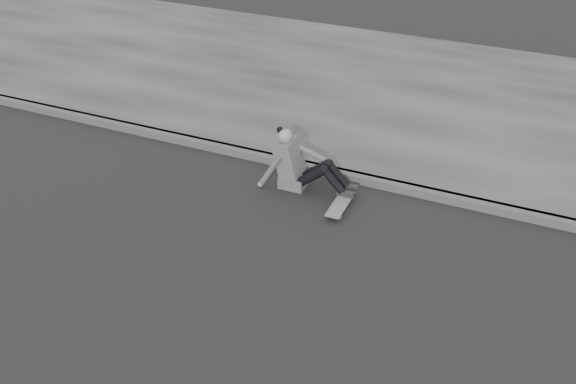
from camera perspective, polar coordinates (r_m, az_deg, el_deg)
name	(u,v)px	position (r m, az deg, el deg)	size (l,w,h in m)	color
ground	(262,286)	(7.38, -2.28, -8.38)	(80.00, 80.00, 0.00)	black
curb	(339,174)	(9.28, 4.55, 1.63)	(24.00, 0.16, 0.12)	#494949
sidewalk	(395,94)	(11.87, 9.51, 8.59)	(24.00, 6.00, 0.12)	#3E3E3E
skateboard	(341,203)	(8.63, 4.77, -0.95)	(0.20, 0.78, 0.09)	gray
seated_woman	(298,165)	(8.89, 0.92, 2.46)	(1.38, 0.46, 0.88)	#545557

